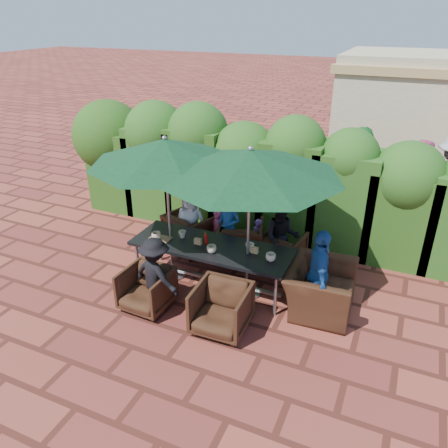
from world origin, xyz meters
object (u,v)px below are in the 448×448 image
at_px(chair_far_left, 191,230).
at_px(chair_end_right, 321,282).
at_px(umbrella_left, 165,152).
at_px(chair_near_left, 146,287).
at_px(umbrella_right, 250,163).
at_px(chair_far_right, 283,248).
at_px(dining_table, 211,250).
at_px(chair_near_right, 221,307).
at_px(chair_far_mid, 241,239).

height_order(chair_far_left, chair_end_right, chair_end_right).
bearing_deg(umbrella_left, chair_near_left, -83.84).
bearing_deg(umbrella_right, chair_near_left, -143.34).
distance_m(chair_far_left, chair_far_right, 1.77).
bearing_deg(dining_table, chair_end_right, 2.71).
bearing_deg(chair_near_right, chair_end_right, 39.74).
bearing_deg(dining_table, chair_near_right, -57.85).
bearing_deg(chair_far_left, dining_table, 153.11).
bearing_deg(chair_far_mid, chair_far_left, -14.80).
bearing_deg(dining_table, chair_far_left, 132.97).
distance_m(umbrella_left, chair_near_left, 2.08).
height_order(chair_far_right, chair_near_right, chair_near_right).
relative_size(chair_far_left, chair_far_mid, 1.01).
height_order(dining_table, umbrella_right, umbrella_right).
height_order(umbrella_right, chair_near_right, umbrella_right).
xyz_separation_m(umbrella_right, chair_near_right, (-0.02, -0.96, -1.83)).
bearing_deg(dining_table, umbrella_right, 0.01).
bearing_deg(umbrella_left, chair_end_right, 2.02).
bearing_deg(chair_far_right, chair_near_right, 88.95).
xyz_separation_m(umbrella_left, chair_far_left, (-0.13, 0.95, -1.80)).
height_order(umbrella_left, chair_near_left, umbrella_left).
distance_m(umbrella_right, chair_far_mid, 2.12).
bearing_deg(chair_far_mid, chair_near_left, 51.17).
distance_m(dining_table, chair_far_mid, 1.03).
bearing_deg(chair_far_mid, chair_end_right, 134.03).
bearing_deg(chair_near_right, chair_far_mid, 102.17).
height_order(umbrella_right, chair_far_right, umbrella_right).
xyz_separation_m(umbrella_left, chair_near_right, (1.35, -0.95, -1.83)).
bearing_deg(umbrella_right, umbrella_left, -179.77).
distance_m(dining_table, umbrella_left, 1.71).
relative_size(chair_far_mid, chair_end_right, 0.74).
bearing_deg(chair_far_right, dining_table, 57.09).
bearing_deg(chair_near_left, chair_far_right, 55.09).
bearing_deg(dining_table, chair_far_mid, 83.58).
xyz_separation_m(umbrella_right, chair_far_right, (0.27, 1.06, -1.86)).
relative_size(dining_table, umbrella_left, 1.06).
relative_size(dining_table, chair_far_right, 3.66).
relative_size(dining_table, chair_near_right, 3.38).
xyz_separation_m(umbrella_right, chair_far_left, (-1.50, 0.94, -1.80)).
height_order(umbrella_right, chair_far_mid, umbrella_right).
bearing_deg(chair_far_mid, umbrella_right, 99.98).
xyz_separation_m(chair_near_left, chair_near_right, (1.25, -0.01, 0.03)).
bearing_deg(chair_far_mid, chair_far_right, 167.90).
relative_size(dining_table, chair_far_left, 3.16).
bearing_deg(chair_end_right, chair_far_right, 39.13).
distance_m(umbrella_left, chair_end_right, 3.06).
height_order(umbrella_right, chair_far_left, umbrella_right).
bearing_deg(chair_far_right, chair_far_mid, 12.26).
distance_m(chair_far_right, chair_near_left, 2.53).
bearing_deg(chair_far_right, umbrella_right, 82.97).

